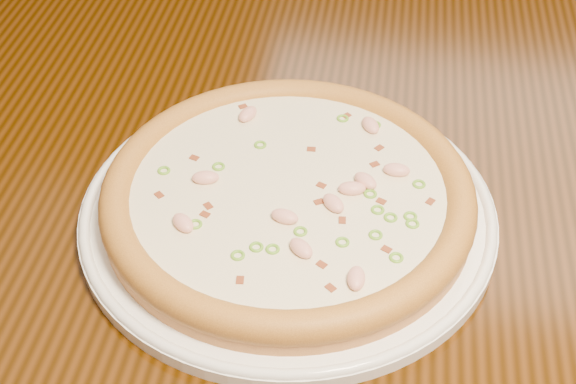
# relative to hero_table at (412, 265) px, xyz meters

# --- Properties ---
(hero_table) EXTENTS (1.20, 0.80, 0.75)m
(hero_table) POSITION_rel_hero_table_xyz_m (0.00, 0.00, 0.00)
(hero_table) COLOR black
(hero_table) RESTS_ON ground
(plate) EXTENTS (0.37, 0.37, 0.02)m
(plate) POSITION_rel_hero_table_xyz_m (-0.12, -0.05, 0.11)
(plate) COLOR white
(plate) RESTS_ON hero_table
(pizza) EXTENTS (0.33, 0.33, 0.03)m
(pizza) POSITION_rel_hero_table_xyz_m (-0.12, -0.05, 0.13)
(pizza) COLOR #C3823D
(pizza) RESTS_ON plate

